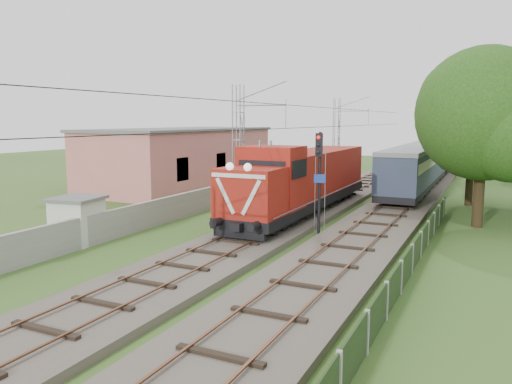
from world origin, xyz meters
The scene contains 13 objects.
ground centered at (0.00, 0.00, 0.00)m, with size 140.00×140.00×0.00m, color #365B22.
track_main centered at (0.00, 7.00, 0.18)m, with size 4.20×70.00×0.45m.
track_side centered at (5.00, 20.00, 0.18)m, with size 4.20×80.00×0.45m.
catenary centered at (-2.95, 12.00, 4.05)m, with size 3.31×70.00×8.00m.
boundary_wall centered at (-6.50, 12.00, 0.75)m, with size 0.25×40.00×1.50m, color #9E9E99.
station_building centered at (-15.00, 24.00, 2.63)m, with size 8.40×20.40×5.22m.
fence centered at (8.00, 3.00, 0.60)m, with size 0.12×32.00×1.20m.
locomotive centered at (0.00, 14.92, 2.31)m, with size 3.11×17.74×4.51m.
coach_rake centered at (5.00, 60.17, 2.38)m, with size 2.83×84.49×3.27m.
signal_post centered at (2.64, 10.10, 3.69)m, with size 0.58×0.46×5.37m.
relay_hut centered at (-7.40, 3.53, 1.16)m, with size 2.50×2.50×2.29m.
tree_a centered at (10.09, 16.07, 6.22)m, with size 7.69×7.32×9.96m.
tree_c centered at (9.26, 23.63, 5.29)m, with size 6.54×6.23×8.48m.
Camera 1 is at (10.67, -14.09, 5.96)m, focal length 35.00 mm.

